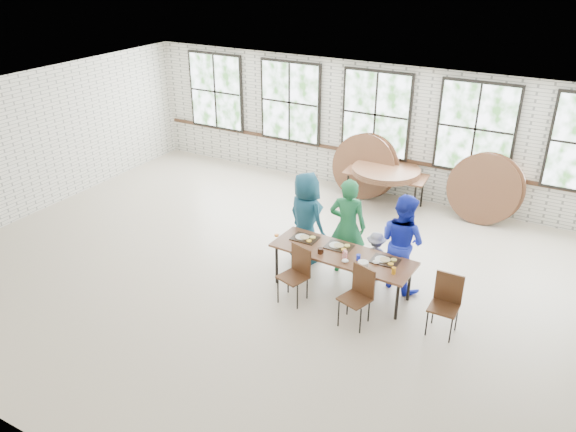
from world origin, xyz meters
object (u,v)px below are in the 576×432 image
Objects in this scene: chair_near_right at (359,291)px; storage_table at (386,176)px; chair_near_left at (297,269)px; dining_table at (342,256)px.

chair_near_right is 4.52m from storage_table.
chair_near_left is at bearing -92.48° from storage_table.
chair_near_right is at bearing -78.05° from storage_table.
chair_near_right is (1.13, -0.09, 0.00)m from chair_near_left.
dining_table is 0.79m from chair_near_left.
chair_near_right is 0.52× the size of storage_table.
dining_table is at bearing 150.09° from chair_near_right.
storage_table is at bearing 102.39° from dining_table.
chair_near_left reaches higher than storage_table.
chair_near_right is at bearing 11.92° from chair_near_left.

